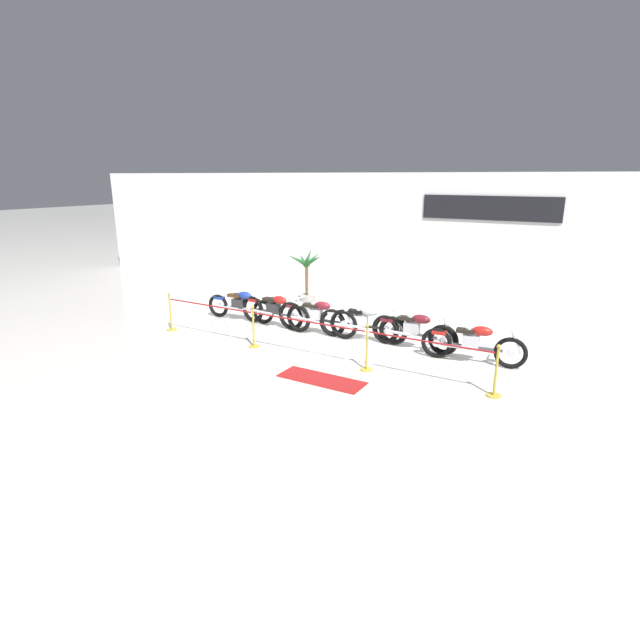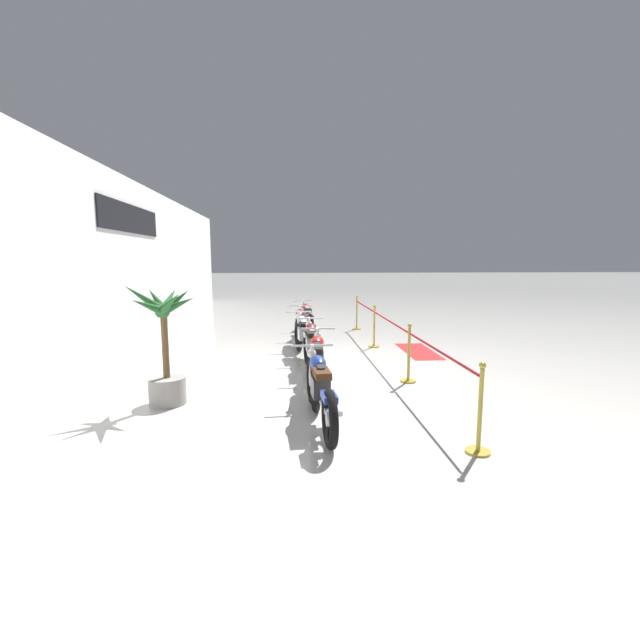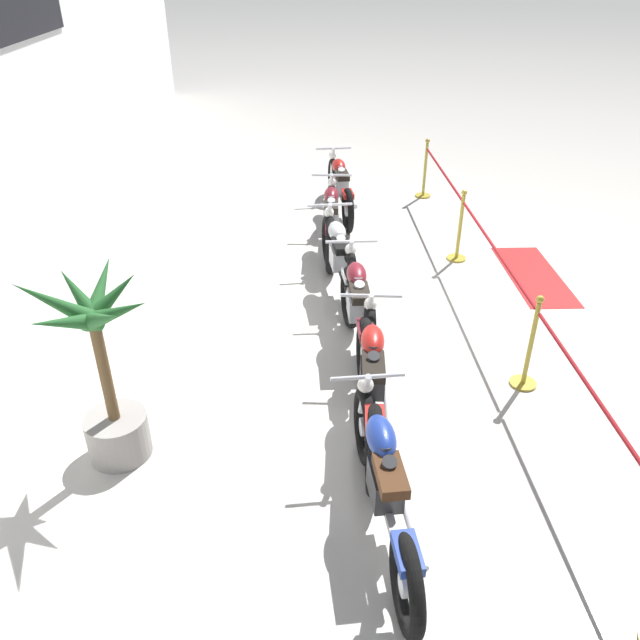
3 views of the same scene
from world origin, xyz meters
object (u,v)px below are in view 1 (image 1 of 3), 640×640
at_px(motorcycle_red_1, 275,310).
at_px(potted_palm_left_of_row, 307,282).
at_px(motorcycle_blue_0, 240,305).
at_px(stanchion_mid_left, 254,333).
at_px(motorcycle_maroon_4, 414,331).
at_px(stanchion_mid_right, 367,355).
at_px(motorcycle_silver_3, 362,323).
at_px(motorcycle_maroon_2, 317,317).
at_px(motorcycle_red_5, 473,343).
at_px(stanchion_far_left, 257,320).
at_px(stanchion_far_right, 495,379).
at_px(floor_banner, 321,379).

relative_size(motorcycle_red_1, potted_palm_left_of_row, 1.29).
xyz_separation_m(motorcycle_blue_0, potted_palm_left_of_row, (0.90, 2.24, 0.37)).
bearing_deg(motorcycle_blue_0, potted_palm_left_of_row, 68.03).
bearing_deg(stanchion_mid_left, motorcycle_red_1, 107.25).
distance_m(motorcycle_maroon_4, stanchion_mid_right, 1.87).
distance_m(motorcycle_silver_3, motorcycle_maroon_4, 1.37).
xyz_separation_m(motorcycle_maroon_2, motorcycle_red_5, (4.13, -0.09, -0.01)).
bearing_deg(motorcycle_red_1, motorcycle_maroon_2, 0.45).
bearing_deg(stanchion_far_left, stanchion_far_right, 0.00).
relative_size(stanchion_far_left, stanchion_far_right, 8.25).
relative_size(motorcycle_silver_3, stanchion_mid_right, 2.28).
bearing_deg(stanchion_far_right, motorcycle_red_5, 116.98).
bearing_deg(motorcycle_blue_0, stanchion_mid_left, -43.81).
xyz_separation_m(motorcycle_maroon_4, stanchion_mid_left, (-3.48, -1.82, -0.11)).
relative_size(motorcycle_maroon_4, motorcycle_red_5, 0.96).
xyz_separation_m(motorcycle_maroon_2, floor_banner, (1.65, -2.64, -0.48)).
height_order(motorcycle_silver_3, stanchion_mid_right, stanchion_mid_right).
bearing_deg(motorcycle_red_5, motorcycle_blue_0, 178.92).
height_order(motorcycle_blue_0, stanchion_mid_left, stanchion_mid_left).
height_order(motorcycle_maroon_2, stanchion_mid_left, stanchion_mid_left).
xyz_separation_m(motorcycle_red_5, floor_banner, (-2.48, -2.55, -0.47)).
distance_m(motorcycle_maroon_2, motorcycle_maroon_4, 2.66).
bearing_deg(stanchion_far_left, potted_palm_left_of_row, 104.43).
xyz_separation_m(motorcycle_red_1, motorcycle_maroon_2, (1.35, 0.01, 0.01)).
bearing_deg(potted_palm_left_of_row, stanchion_mid_right, -44.99).
bearing_deg(motorcycle_silver_3, stanchion_mid_right, -62.02).
xyz_separation_m(motorcycle_blue_0, motorcycle_maroon_2, (2.63, -0.04, 0.03)).
bearing_deg(stanchion_mid_left, stanchion_far_left, 0.00).
bearing_deg(stanchion_mid_right, stanchion_far_right, 0.00).
height_order(motorcycle_maroon_2, stanchion_far_right, stanchion_far_right).
distance_m(motorcycle_red_5, stanchion_mid_right, 2.48).
bearing_deg(motorcycle_silver_3, motorcycle_red_5, -4.16).
relative_size(potted_palm_left_of_row, stanchion_mid_right, 1.79).
relative_size(motorcycle_silver_3, stanchion_far_right, 2.28).
bearing_deg(motorcycle_red_5, motorcycle_maroon_2, 178.80).
relative_size(motorcycle_maroon_2, floor_banner, 1.29).
bearing_deg(floor_banner, motorcycle_blue_0, 148.44).
distance_m(potted_palm_left_of_row, floor_banner, 6.02).
bearing_deg(stanchion_far_right, motorcycle_red_1, 165.16).
relative_size(motorcycle_silver_3, stanchion_mid_left, 2.28).
relative_size(motorcycle_maroon_4, stanchion_far_left, 0.26).
height_order(motorcycle_maroon_2, potted_palm_left_of_row, potted_palm_left_of_row).
xyz_separation_m(motorcycle_maroon_4, stanchion_mid_right, (-0.41, -1.82, -0.11)).
height_order(motorcycle_silver_3, motorcycle_maroon_4, motorcycle_silver_3).
xyz_separation_m(motorcycle_blue_0, stanchion_mid_right, (4.87, -1.72, -0.10)).
bearing_deg(motorcycle_maroon_4, motorcycle_red_5, -8.84).
bearing_deg(motorcycle_maroon_2, floor_banner, -57.94).
relative_size(motorcycle_maroon_2, stanchion_mid_left, 2.29).
xyz_separation_m(motorcycle_red_5, stanchion_mid_right, (-1.90, -1.59, -0.12)).
relative_size(motorcycle_maroon_2, motorcycle_red_5, 1.03).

